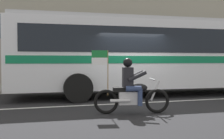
% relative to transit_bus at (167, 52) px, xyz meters
% --- Properties ---
extents(ground_plane, '(60.00, 60.00, 0.00)m').
position_rel_transit_bus_xyz_m(ground_plane, '(-2.02, -1.19, -1.88)').
color(ground_plane, black).
extents(sidewalk_curb, '(28.00, 3.80, 0.15)m').
position_rel_transit_bus_xyz_m(sidewalk_curb, '(-2.02, 3.91, -1.81)').
color(sidewalk_curb, gray).
rests_on(sidewalk_curb, ground_plane).
extents(lane_center_stripe, '(26.60, 0.14, 0.01)m').
position_rel_transit_bus_xyz_m(lane_center_stripe, '(-2.02, -1.79, -1.88)').
color(lane_center_stripe, silver).
rests_on(lane_center_stripe, ground_plane).
extents(office_building_facade, '(28.00, 0.89, 9.93)m').
position_rel_transit_bus_xyz_m(office_building_facade, '(-2.02, 6.19, 3.09)').
color(office_building_facade, gray).
rests_on(office_building_facade, ground_plane).
extents(transit_bus, '(13.22, 3.11, 3.22)m').
position_rel_transit_bus_xyz_m(transit_bus, '(0.00, 0.00, 0.00)').
color(transit_bus, silver).
rests_on(transit_bus, ground_plane).
extents(motorcycle_with_rider, '(2.17, 0.72, 1.78)m').
position_rel_transit_bus_xyz_m(motorcycle_with_rider, '(-2.89, -3.42, -1.22)').
color(motorcycle_with_rider, black).
rests_on(motorcycle_with_rider, ground_plane).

